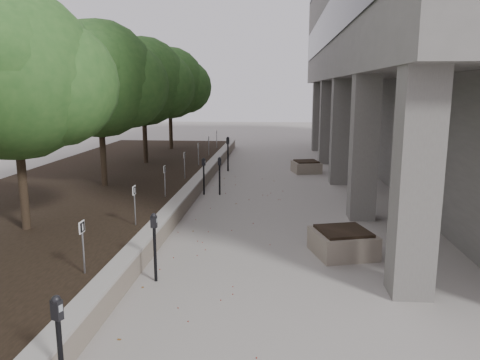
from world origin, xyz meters
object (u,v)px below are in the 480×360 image
(parking_meter_5, at_px, (228,154))
(parking_meter_3, at_px, (220,176))
(planter_back, at_px, (306,167))
(crabapple_tree_5, at_px, (170,98))
(parking_meter_2, at_px, (155,248))
(parking_meter_1, at_px, (60,353))
(crabapple_tree_4, at_px, (144,100))
(planter_front, at_px, (343,242))
(crabapple_tree_2, at_px, (16,111))
(parking_meter_4, at_px, (204,176))
(crabapple_tree_3, at_px, (100,104))

(parking_meter_5, bearing_deg, parking_meter_3, -84.56)
(planter_back, bearing_deg, crabapple_tree_5, 146.56)
(parking_meter_2, bearing_deg, planter_back, 76.94)
(parking_meter_1, xyz_separation_m, planter_back, (3.67, 15.77, -0.43))
(crabapple_tree_4, relative_size, parking_meter_3, 4.10)
(parking_meter_1, distance_m, planter_front, 6.66)
(crabapple_tree_2, relative_size, parking_meter_1, 3.92)
(parking_meter_1, relative_size, parking_meter_4, 1.07)
(parking_meter_3, bearing_deg, crabapple_tree_3, 171.49)
(crabapple_tree_2, bearing_deg, planter_front, -0.37)
(parking_meter_2, relative_size, planter_back, 1.19)
(crabapple_tree_2, bearing_deg, parking_meter_5, 70.71)
(crabapple_tree_4, distance_m, planter_front, 12.74)
(crabapple_tree_3, relative_size, crabapple_tree_5, 1.00)
(crabapple_tree_4, relative_size, crabapple_tree_5, 1.00)
(parking_meter_1, height_order, parking_meter_4, parking_meter_1)
(crabapple_tree_3, bearing_deg, parking_meter_4, 10.47)
(crabapple_tree_4, distance_m, parking_meter_3, 6.34)
(crabapple_tree_3, xyz_separation_m, crabapple_tree_4, (0.00, 5.00, 0.00))
(crabapple_tree_5, relative_size, parking_meter_3, 4.10)
(parking_meter_5, distance_m, planter_front, 11.05)
(planter_back, bearing_deg, parking_meter_1, -103.09)
(crabapple_tree_3, xyz_separation_m, parking_meter_2, (3.55, -6.82, -2.45))
(crabapple_tree_4, bearing_deg, parking_meter_5, 5.66)
(parking_meter_4, xyz_separation_m, parking_meter_5, (0.33, 4.75, 0.13))
(crabapple_tree_4, height_order, parking_meter_3, crabapple_tree_4)
(crabapple_tree_5, relative_size, planter_front, 4.41)
(crabapple_tree_2, height_order, crabapple_tree_3, same)
(crabapple_tree_2, xyz_separation_m, parking_meter_4, (3.30, 5.61, -2.47))
(crabapple_tree_3, height_order, parking_meter_4, crabapple_tree_3)
(parking_meter_1, distance_m, planter_back, 16.19)
(crabapple_tree_4, relative_size, planter_back, 4.84)
(parking_meter_2, height_order, parking_meter_4, parking_meter_2)
(parking_meter_3, bearing_deg, crabapple_tree_4, 113.77)
(parking_meter_1, xyz_separation_m, parking_meter_5, (0.20, 15.81, 0.08))
(parking_meter_1, bearing_deg, parking_meter_2, 109.77)
(crabapple_tree_3, height_order, planter_front, crabapple_tree_3)
(crabapple_tree_3, bearing_deg, parking_meter_1, -71.86)
(crabapple_tree_2, relative_size, parking_meter_2, 4.05)
(crabapple_tree_3, height_order, crabapple_tree_4, same)
(parking_meter_2, distance_m, parking_meter_3, 7.43)
(crabapple_tree_2, xyz_separation_m, parking_meter_1, (3.42, -5.45, -2.43))
(parking_meter_1, relative_size, parking_meter_5, 0.90)
(planter_front, bearing_deg, parking_meter_1, -125.65)
(parking_meter_1, bearing_deg, planter_front, 76.05)
(parking_meter_3, height_order, parking_meter_4, parking_meter_3)
(parking_meter_4, xyz_separation_m, planter_back, (3.79, 4.71, -0.38))
(crabapple_tree_2, xyz_separation_m, crabapple_tree_4, (0.00, 10.00, 0.00))
(crabapple_tree_5, xyz_separation_m, parking_meter_2, (3.55, -16.82, -2.45))
(parking_meter_1, xyz_separation_m, parking_meter_2, (0.12, 3.63, -0.02))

